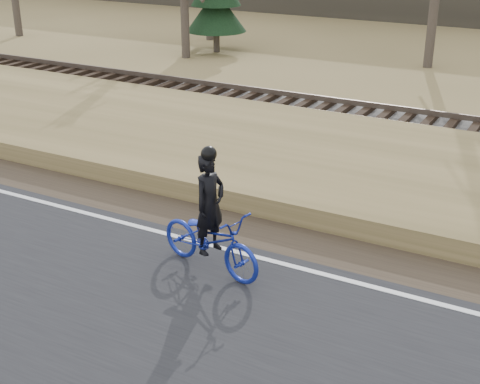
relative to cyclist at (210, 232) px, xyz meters
The scene contains 7 objects.
ground 5.24m from the cyclist, behind, with size 120.00×120.00×0.00m, color #9A824E.
edge_line 5.25m from the cyclist, behind, with size 120.00×0.12×0.01m, color silver.
shoulder 5.49m from the cyclist, 161.37° to the left, with size 120.00×1.60×0.04m, color #473A2B.
embankment 7.02m from the cyclist, 137.40° to the left, with size 120.00×5.00×0.44m, color #9A824E.
ballast 9.99m from the cyclist, 121.11° to the left, with size 120.00×3.00×0.45m, color slate.
railroad 9.97m from the cyclist, 121.11° to the left, with size 120.00×2.40×0.29m.
cyclist is the anchor object (origin of this frame).
Camera 1 is at (10.37, -9.08, 5.70)m, focal length 50.00 mm.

